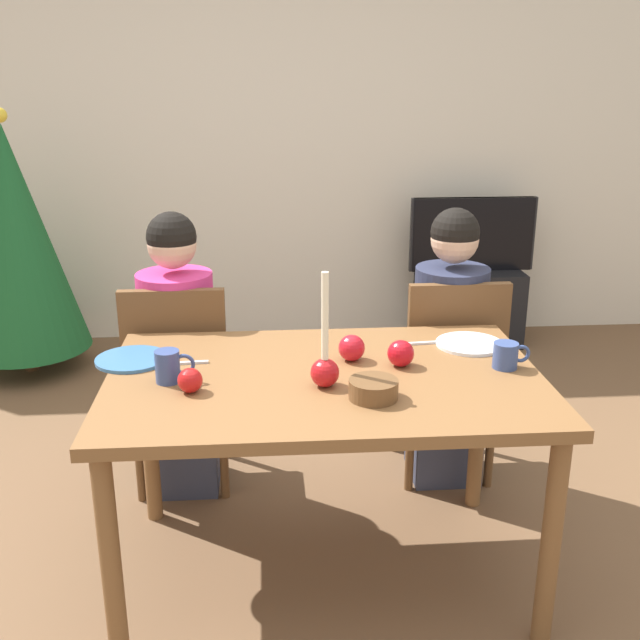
{
  "coord_description": "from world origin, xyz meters",
  "views": [
    {
      "loc": [
        -0.19,
        -2.22,
        1.68
      ],
      "look_at": [
        0.0,
        0.2,
        0.87
      ],
      "focal_mm": 42.05,
      "sensor_mm": 36.0,
      "label": 1
    }
  ],
  "objects_px": {
    "apple_near_candle": "(190,380)",
    "mug_left": "(169,366)",
    "apple_by_right_mug": "(401,353)",
    "plate_right": "(470,344)",
    "bowl_walnuts": "(373,389)",
    "plate_left": "(132,359)",
    "tv_stand": "(468,306)",
    "person_right_child": "(448,352)",
    "dining_table": "(325,399)",
    "chair_right": "(449,368)",
    "apple_by_left_plate": "(352,348)",
    "christmas_tree": "(16,240)",
    "tv": "(473,234)",
    "person_left_child": "(179,359)",
    "candle_centerpiece": "(325,364)",
    "chair_left": "(179,376)",
    "mug_right": "(506,355)"
  },
  "relations": [
    {
      "from": "dining_table",
      "to": "tv_stand",
      "type": "relative_size",
      "value": 2.19
    },
    {
      "from": "mug_left",
      "to": "apple_by_right_mug",
      "type": "relative_size",
      "value": 1.4
    },
    {
      "from": "candle_centerpiece",
      "to": "plate_left",
      "type": "height_order",
      "value": "candle_centerpiece"
    },
    {
      "from": "person_right_child",
      "to": "tv_stand",
      "type": "xyz_separation_m",
      "value": [
        0.55,
        1.66,
        -0.33
      ]
    },
    {
      "from": "plate_left",
      "to": "mug_right",
      "type": "bearing_deg",
      "value": -7.2
    },
    {
      "from": "chair_right",
      "to": "apple_by_left_plate",
      "type": "bearing_deg",
      "value": -133.91
    },
    {
      "from": "bowl_walnuts",
      "to": "apple_near_candle",
      "type": "xyz_separation_m",
      "value": [
        -0.55,
        0.09,
        0.01
      ]
    },
    {
      "from": "candle_centerpiece",
      "to": "apple_by_left_plate",
      "type": "relative_size",
      "value": 4.08
    },
    {
      "from": "plate_left",
      "to": "bowl_walnuts",
      "type": "height_order",
      "value": "bowl_walnuts"
    },
    {
      "from": "candle_centerpiece",
      "to": "mug_left",
      "type": "height_order",
      "value": "candle_centerpiece"
    },
    {
      "from": "bowl_walnuts",
      "to": "chair_right",
      "type": "bearing_deg",
      "value": 61.18
    },
    {
      "from": "christmas_tree",
      "to": "apple_near_candle",
      "type": "distance_m",
      "value": 2.42
    },
    {
      "from": "bowl_walnuts",
      "to": "tv_stand",
      "type": "bearing_deg",
      "value": 68.35
    },
    {
      "from": "mug_left",
      "to": "apple_near_candle",
      "type": "relative_size",
      "value": 1.63
    },
    {
      "from": "plate_right",
      "to": "bowl_walnuts",
      "type": "xyz_separation_m",
      "value": [
        -0.41,
        -0.42,
        0.02
      ]
    },
    {
      "from": "dining_table",
      "to": "apple_near_candle",
      "type": "height_order",
      "value": "apple_near_candle"
    },
    {
      "from": "plate_right",
      "to": "bowl_walnuts",
      "type": "distance_m",
      "value": 0.59
    },
    {
      "from": "bowl_walnuts",
      "to": "christmas_tree",
      "type": "bearing_deg",
      "value": 127.64
    },
    {
      "from": "person_left_child",
      "to": "candle_centerpiece",
      "type": "relative_size",
      "value": 3.2
    },
    {
      "from": "apple_near_candle",
      "to": "mug_left",
      "type": "bearing_deg",
      "value": 129.97
    },
    {
      "from": "tv_stand",
      "to": "mug_left",
      "type": "relative_size",
      "value": 5.12
    },
    {
      "from": "tv_stand",
      "to": "apple_by_left_plate",
      "type": "xyz_separation_m",
      "value": [
        -1.02,
        -2.18,
        0.55
      ]
    },
    {
      "from": "mug_right",
      "to": "tv_stand",
      "type": "bearing_deg",
      "value": 77.2
    },
    {
      "from": "apple_near_candle",
      "to": "apple_by_right_mug",
      "type": "bearing_deg",
      "value": 13.46
    },
    {
      "from": "christmas_tree",
      "to": "plate_left",
      "type": "bearing_deg",
      "value": -63.15
    },
    {
      "from": "candle_centerpiece",
      "to": "tv",
      "type": "bearing_deg",
      "value": 64.79
    },
    {
      "from": "person_right_child",
      "to": "person_left_child",
      "type": "bearing_deg",
      "value": 180.0
    },
    {
      "from": "person_left_child",
      "to": "plate_right",
      "type": "distance_m",
      "value": 1.17
    },
    {
      "from": "tv",
      "to": "christmas_tree",
      "type": "xyz_separation_m",
      "value": [
        -2.69,
        -0.28,
        0.07
      ]
    },
    {
      "from": "tv_stand",
      "to": "plate_left",
      "type": "distance_m",
      "value": 2.81
    },
    {
      "from": "dining_table",
      "to": "apple_by_right_mug",
      "type": "distance_m",
      "value": 0.29
    },
    {
      "from": "person_left_child",
      "to": "person_right_child",
      "type": "xyz_separation_m",
      "value": [
        1.11,
        0.0,
        0.0
      ]
    },
    {
      "from": "dining_table",
      "to": "apple_near_candle",
      "type": "xyz_separation_m",
      "value": [
        -0.42,
        -0.1,
        0.12
      ]
    },
    {
      "from": "person_left_child",
      "to": "tv",
      "type": "xyz_separation_m",
      "value": [
        1.66,
        1.66,
        0.14
      ]
    },
    {
      "from": "plate_right",
      "to": "plate_left",
      "type": "bearing_deg",
      "value": -177.11
    },
    {
      "from": "chair_left",
      "to": "mug_right",
      "type": "distance_m",
      "value": 1.31
    },
    {
      "from": "plate_left",
      "to": "plate_right",
      "type": "height_order",
      "value": "same"
    },
    {
      "from": "plate_right",
      "to": "bowl_walnuts",
      "type": "height_order",
      "value": "bowl_walnuts"
    },
    {
      "from": "apple_by_left_plate",
      "to": "apple_by_right_mug",
      "type": "relative_size",
      "value": 1.01
    },
    {
      "from": "person_left_child",
      "to": "mug_left",
      "type": "distance_m",
      "value": 0.7
    },
    {
      "from": "chair_left",
      "to": "chair_right",
      "type": "distance_m",
      "value": 1.11
    },
    {
      "from": "person_right_child",
      "to": "plate_left",
      "type": "bearing_deg",
      "value": -158.86
    },
    {
      "from": "dining_table",
      "to": "plate_right",
      "type": "height_order",
      "value": "plate_right"
    },
    {
      "from": "chair_right",
      "to": "mug_right",
      "type": "distance_m",
      "value": 0.66
    },
    {
      "from": "person_right_child",
      "to": "candle_centerpiece",
      "type": "xyz_separation_m",
      "value": [
        -0.58,
        -0.73,
        0.25
      ]
    },
    {
      "from": "tv",
      "to": "plate_right",
      "type": "xyz_separation_m",
      "value": [
        -0.58,
        -2.07,
        0.05
      ]
    },
    {
      "from": "dining_table",
      "to": "bowl_walnuts",
      "type": "bearing_deg",
      "value": -55.83
    },
    {
      "from": "mug_left",
      "to": "bowl_walnuts",
      "type": "xyz_separation_m",
      "value": [
        0.62,
        -0.17,
        -0.02
      ]
    },
    {
      "from": "tv",
      "to": "apple_by_left_plate",
      "type": "xyz_separation_m",
      "value": [
        -1.02,
        -2.18,
        0.08
      ]
    },
    {
      "from": "tv_stand",
      "to": "apple_by_left_plate",
      "type": "distance_m",
      "value": 2.47
    }
  ]
}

